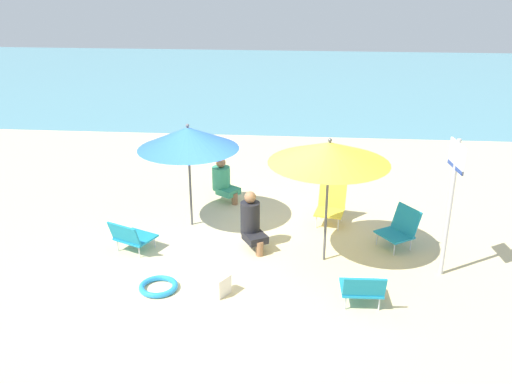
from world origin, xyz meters
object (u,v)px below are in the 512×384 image
warning_sign (453,187)px  beach_bag (221,285)px  beach_chair_d (362,288)px  person_b (251,221)px  umbrella_yellow (329,153)px  umbrella_blue (188,138)px  swim_ring (158,286)px  beach_chair_a (131,236)px  beach_chair_b (331,204)px  beach_chair_c (400,227)px  person_a (223,180)px

warning_sign → beach_bag: 3.49m
beach_chair_d → person_b: (-1.62, 1.54, 0.19)m
umbrella_yellow → umbrella_blue: bearing=154.8°
beach_chair_d → swim_ring: 2.82m
warning_sign → umbrella_blue: bearing=154.5°
swim_ring → beach_bag: bearing=-3.8°
beach_bag → umbrella_blue: bearing=110.8°
umbrella_yellow → beach_chair_a: size_ratio=2.65×
beach_chair_b → beach_chair_c: size_ratio=0.93×
umbrella_yellow → person_a: size_ratio=2.28×
beach_chair_a → person_a: bearing=-2.9°
person_a → person_b: person_b is taller
person_b → umbrella_yellow: bearing=44.5°
swim_ring → umbrella_blue: bearing=88.4°
beach_chair_a → warning_sign: 4.86m
warning_sign → person_a: bearing=138.6°
umbrella_blue → swim_ring: bearing=-91.6°
beach_chair_d → beach_chair_b: bearing=4.7°
umbrella_blue → beach_chair_d: size_ratio=3.13×
beach_chair_b → beach_chair_d: 2.67m
beach_chair_c → swim_ring: size_ratio=1.31×
beach_chair_c → beach_chair_d: size_ratio=1.24×
person_a → beach_bag: size_ratio=3.04×
beach_chair_a → warning_sign: size_ratio=0.36×
beach_chair_b → swim_ring: bearing=-33.7°
beach_chair_a → person_a: size_ratio=0.86×
beach_chair_d → person_a: person_a is taller
umbrella_blue → person_a: size_ratio=2.13×
beach_chair_b → warning_sign: 2.52m
beach_chair_c → person_a: size_ratio=0.84×
warning_sign → umbrella_yellow: bearing=163.8°
beach_chair_b → umbrella_yellow: bearing=5.7°
beach_chair_b → person_b: person_b is taller
umbrella_yellow → beach_chair_d: umbrella_yellow is taller
umbrella_blue → beach_chair_a: size_ratio=2.47×
umbrella_yellow → beach_bag: bearing=-142.1°
umbrella_blue → beach_bag: size_ratio=6.47×
beach_chair_a → beach_bag: (1.58, -1.10, -0.14)m
beach_chair_a → person_b: size_ratio=0.77×
beach_bag → beach_chair_c: bearing=32.4°
umbrella_blue → person_b: 1.76m
beach_chair_c → warning_sign: warning_sign is taller
person_a → person_b: size_ratio=0.89×
umbrella_blue → beach_chair_a: (-0.75, -1.09, -1.30)m
umbrella_blue → beach_chair_d: 3.82m
beach_chair_b → beach_chair_d: beach_chair_b is taller
beach_chair_b → beach_chair_c: (1.07, -0.84, -0.01)m
beach_chair_d → beach_bag: 1.92m
beach_chair_d → beach_chair_c: bearing=-24.8°
warning_sign → beach_chair_d: bearing=-149.0°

